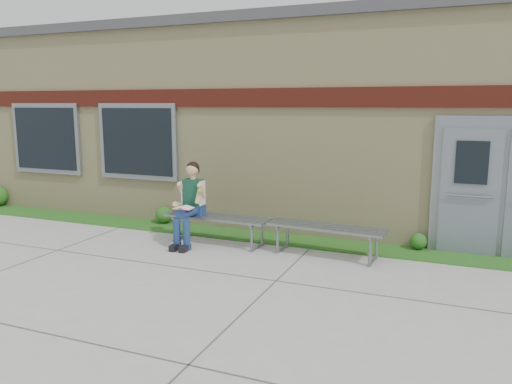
% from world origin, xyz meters
% --- Properties ---
extents(ground, '(80.00, 80.00, 0.00)m').
position_xyz_m(ground, '(0.00, 0.00, 0.00)').
color(ground, '#9E9E99').
rests_on(ground, ground).
extents(grass_strip, '(16.00, 0.80, 0.02)m').
position_xyz_m(grass_strip, '(0.00, 2.60, 0.01)').
color(grass_strip, '#155118').
rests_on(grass_strip, ground).
extents(school_building, '(16.20, 6.22, 4.20)m').
position_xyz_m(school_building, '(-0.00, 5.99, 2.10)').
color(school_building, beige).
rests_on(school_building, ground).
extents(bench_left, '(1.96, 0.62, 0.50)m').
position_xyz_m(bench_left, '(-0.64, 1.94, 0.39)').
color(bench_left, slate).
rests_on(bench_left, ground).
extents(bench_right, '(1.99, 0.69, 0.51)m').
position_xyz_m(bench_right, '(1.36, 1.94, 0.39)').
color(bench_right, slate).
rests_on(bench_right, ground).
extents(girl, '(0.53, 0.87, 1.47)m').
position_xyz_m(girl, '(-1.07, 1.72, 0.77)').
color(girl, navy).
rests_on(girl, ground).
extents(shrub_mid, '(0.36, 0.36, 0.36)m').
position_xyz_m(shrub_mid, '(-2.34, 2.85, 0.20)').
color(shrub_mid, '#155118').
rests_on(shrub_mid, grass_strip).
extents(shrub_east, '(0.28, 0.28, 0.28)m').
position_xyz_m(shrub_east, '(2.75, 2.85, 0.16)').
color(shrub_east, '#155118').
rests_on(shrub_east, grass_strip).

